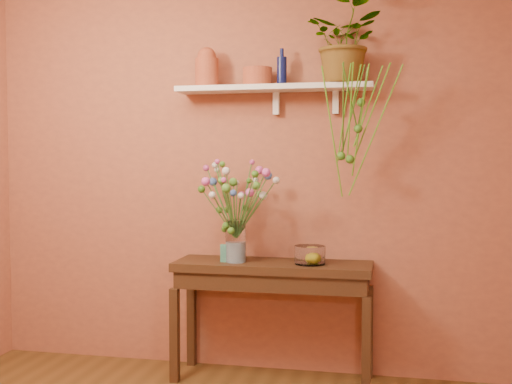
{
  "coord_description": "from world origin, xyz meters",
  "views": [
    {
      "loc": [
        0.84,
        -2.32,
        1.46
      ],
      "look_at": [
        0.0,
        1.55,
        1.25
      ],
      "focal_mm": 45.08,
      "sensor_mm": 36.0,
      "label": 1
    }
  ],
  "objects_px": {
    "sideboard": "(273,279)",
    "glass_bowl": "(310,256)",
    "spider_plant": "(347,42)",
    "terracotta_jug": "(207,68)",
    "glass_vase": "(236,244)",
    "blue_bottle": "(282,70)",
    "bouquet": "(237,190)"
  },
  "relations": [
    {
      "from": "sideboard",
      "to": "glass_bowl",
      "type": "bearing_deg",
      "value": -7.14
    },
    {
      "from": "sideboard",
      "to": "spider_plant",
      "type": "distance_m",
      "value": 1.6
    },
    {
      "from": "terracotta_jug",
      "to": "glass_vase",
      "type": "bearing_deg",
      "value": -27.33
    },
    {
      "from": "blue_bottle",
      "to": "glass_vase",
      "type": "xyz_separation_m",
      "value": [
        -0.28,
        -0.15,
        -1.14
      ]
    },
    {
      "from": "sideboard",
      "to": "bouquet",
      "type": "height_order",
      "value": "bouquet"
    },
    {
      "from": "glass_bowl",
      "to": "blue_bottle",
      "type": "bearing_deg",
      "value": 146.62
    },
    {
      "from": "blue_bottle",
      "to": "glass_bowl",
      "type": "bearing_deg",
      "value": -33.38
    },
    {
      "from": "sideboard",
      "to": "glass_bowl",
      "type": "xyz_separation_m",
      "value": [
        0.25,
        -0.03,
        0.17
      ]
    },
    {
      "from": "blue_bottle",
      "to": "bouquet",
      "type": "height_order",
      "value": "blue_bottle"
    },
    {
      "from": "bouquet",
      "to": "blue_bottle",
      "type": "bearing_deg",
      "value": 32.24
    },
    {
      "from": "terracotta_jug",
      "to": "sideboard",
      "type": "bearing_deg",
      "value": -8.46
    },
    {
      "from": "blue_bottle",
      "to": "glass_vase",
      "type": "height_order",
      "value": "blue_bottle"
    },
    {
      "from": "glass_vase",
      "to": "glass_bowl",
      "type": "relative_size",
      "value": 1.4
    },
    {
      "from": "blue_bottle",
      "to": "glass_bowl",
      "type": "xyz_separation_m",
      "value": [
        0.21,
        -0.14,
        -1.2
      ]
    },
    {
      "from": "bouquet",
      "to": "glass_bowl",
      "type": "relative_size",
      "value": 2.88
    },
    {
      "from": "sideboard",
      "to": "blue_bottle",
      "type": "height_order",
      "value": "blue_bottle"
    },
    {
      "from": "spider_plant",
      "to": "glass_vase",
      "type": "bearing_deg",
      "value": -170.64
    },
    {
      "from": "spider_plant",
      "to": "glass_bowl",
      "type": "bearing_deg",
      "value": -155.5
    },
    {
      "from": "sideboard",
      "to": "glass_vase",
      "type": "bearing_deg",
      "value": -168.61
    },
    {
      "from": "spider_plant",
      "to": "bouquet",
      "type": "xyz_separation_m",
      "value": [
        -0.69,
        -0.13,
        -0.95
      ]
    },
    {
      "from": "glass_bowl",
      "to": "sideboard",
      "type": "bearing_deg",
      "value": 172.86
    },
    {
      "from": "spider_plant",
      "to": "glass_vase",
      "type": "height_order",
      "value": "spider_plant"
    },
    {
      "from": "terracotta_jug",
      "to": "bouquet",
      "type": "relative_size",
      "value": 0.46
    },
    {
      "from": "sideboard",
      "to": "bouquet",
      "type": "distance_m",
      "value": 0.63
    },
    {
      "from": "spider_plant",
      "to": "glass_vase",
      "type": "relative_size",
      "value": 1.9
    },
    {
      "from": "terracotta_jug",
      "to": "glass_bowl",
      "type": "bearing_deg",
      "value": -8.0
    },
    {
      "from": "glass_vase",
      "to": "bouquet",
      "type": "bearing_deg",
      "value": -53.87
    },
    {
      "from": "blue_bottle",
      "to": "glass_bowl",
      "type": "height_order",
      "value": "blue_bottle"
    },
    {
      "from": "terracotta_jug",
      "to": "spider_plant",
      "type": "bearing_deg",
      "value": -0.06
    },
    {
      "from": "sideboard",
      "to": "spider_plant",
      "type": "relative_size",
      "value": 2.45
    },
    {
      "from": "glass_vase",
      "to": "sideboard",
      "type": "bearing_deg",
      "value": 11.39
    },
    {
      "from": "glass_vase",
      "to": "bouquet",
      "type": "distance_m",
      "value": 0.35
    }
  ]
}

